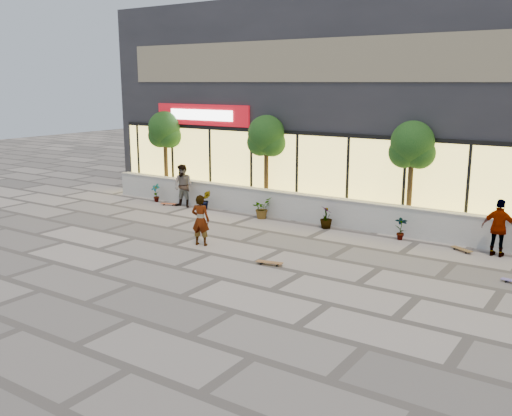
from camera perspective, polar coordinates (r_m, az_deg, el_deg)
The scene contains 17 objects.
ground at distance 15.59m, azimuth -3.54°, elevation -7.04°, with size 80.00×80.00×0.00m, color #A79B91.
planter_wall at distance 21.21m, azimuth 7.96°, elevation -0.37°, with size 22.00×0.42×1.04m.
retail_building at distance 25.76m, azimuth 13.64°, elevation 10.02°, with size 24.00×9.17×8.50m.
shrub_a at distance 25.60m, azimuth -9.98°, elevation 1.50°, with size 0.43×0.29×0.81m, color #143D13.
shrub_b at distance 23.78m, azimuth -5.09°, elevation 0.80°, with size 0.45×0.36×0.81m, color #143D13.
shrub_c at distance 22.16m, azimuth 0.57°, elevation -0.01°, with size 0.73×0.63×0.81m, color #143D13.
shrub_d at distance 20.80m, azimuth 7.03°, elevation -0.94°, with size 0.45×0.45×0.81m, color #143D13.
shrub_e at distance 19.75m, azimuth 14.30°, elevation -1.97°, with size 0.43×0.29×0.81m, color #143D13.
tree_west at distance 26.49m, azimuth -9.10°, elevation 7.54°, with size 1.60×1.50×3.92m.
tree_midwest at distance 23.12m, azimuth 1.04°, elevation 6.99°, with size 1.60×1.50×3.92m.
tree_mideast at distance 20.52m, azimuth 15.35°, elevation 5.85°, with size 1.60×1.50×3.92m.
skater_center at distance 18.51m, azimuth -5.57°, elevation -1.22°, with size 0.61×0.40×1.67m, color white.
skater_left at distance 24.24m, azimuth -7.30°, elevation 2.20°, with size 0.89×0.69×1.82m, color tan.
skater_right_near at distance 18.74m, azimuth 23.15°, elevation -1.86°, with size 1.04×0.43×1.77m, color silver.
skateboard_center at distance 16.63m, azimuth 1.36°, elevation -5.46°, with size 0.82×0.38×0.10m.
skateboard_left at distance 24.84m, azimuth -8.75°, elevation 0.42°, with size 0.70×0.43×0.08m.
skateboard_right_near at distance 19.04m, azimuth 19.88°, elevation -3.90°, with size 0.76×0.55×0.09m.
Camera 1 is at (8.95, -11.65, 5.21)m, focal length 40.00 mm.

